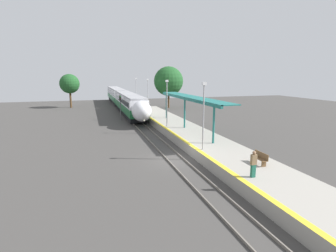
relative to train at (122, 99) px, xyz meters
name	(u,v)px	position (x,y,z in m)	size (l,w,h in m)	color
ground_plane	(175,160)	(0.00, -36.58, -2.29)	(120.00, 120.00, 0.00)	#423F3D
rail_left	(167,159)	(-0.72, -36.58, -2.22)	(0.08, 90.00, 0.15)	slate
rail_right	(183,158)	(0.72, -36.58, -2.22)	(0.08, 90.00, 0.15)	slate
train	(122,99)	(0.00, 0.00, 0.00)	(2.91, 47.39, 3.99)	black
platform_right	(216,151)	(4.02, -36.58, -1.82)	(4.71, 64.00, 0.95)	#9E998E
platform_bench	(260,158)	(4.71, -42.07, -0.88)	(0.44, 1.54, 0.89)	brown
person_waiting	(253,164)	(2.74, -44.08, -0.45)	(0.36, 0.23, 1.73)	#1E604C
railway_signal	(120,105)	(-2.11, -14.57, 0.21)	(0.28, 0.28, 4.06)	#59595E
lamppost_near	(203,112)	(2.28, -37.37, 1.95)	(0.36, 0.20, 5.81)	#9E9EA3
lamppost_mid	(167,100)	(2.28, -26.49, 1.95)	(0.36, 0.20, 5.81)	#9E9EA3
lamppost_far	(148,94)	(2.28, -15.62, 1.95)	(0.36, 0.20, 5.81)	#9E9EA3
lamppost_farthest	(136,91)	(2.28, -4.75, 1.95)	(0.36, 0.20, 5.81)	#9E9EA3
station_canopy	(189,99)	(4.72, -27.82, 2.23)	(2.02, 18.68, 3.82)	#1E6B66
background_tree_left	(70,84)	(-10.96, 5.79, 3.09)	(4.34, 4.34, 7.58)	brown
background_tree_right	(169,81)	(10.28, -0.93, 3.68)	(6.51, 6.51, 9.24)	brown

